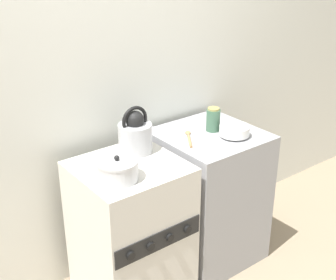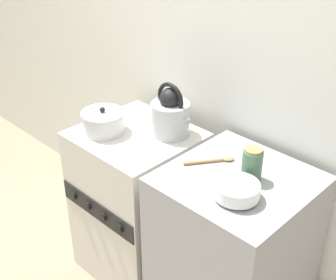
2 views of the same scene
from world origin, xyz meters
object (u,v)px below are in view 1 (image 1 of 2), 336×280
object	(u,v)px
cooking_pot	(117,170)
stove	(131,233)
storage_jar	(213,119)
kettle	(135,134)
enamel_bowl	(234,131)

from	to	relation	value
cooking_pot	stove	bearing A→B (deg)	37.21
cooking_pot	storage_jar	world-z (taller)	storage_jar
stove	kettle	xyz separation A→B (m)	(0.13, 0.12, 0.55)
cooking_pot	enamel_bowl	xyz separation A→B (m)	(0.83, 0.00, -0.00)
kettle	storage_jar	bearing A→B (deg)	-6.94
kettle	cooking_pot	bearing A→B (deg)	-139.79
enamel_bowl	storage_jar	size ratio (longest dim) A/B	1.22
stove	storage_jar	bearing A→B (deg)	4.80
kettle	storage_jar	distance (m)	0.54
kettle	enamel_bowl	bearing A→B (deg)	-20.52
stove	cooking_pot	xyz separation A→B (m)	(-0.13, -0.10, 0.49)
cooking_pot	enamel_bowl	world-z (taller)	cooking_pot
kettle	enamel_bowl	size ratio (longest dim) A/B	1.51
stove	storage_jar	xyz separation A→B (m)	(0.67, 0.06, 0.53)
stove	cooking_pot	bearing A→B (deg)	-142.79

